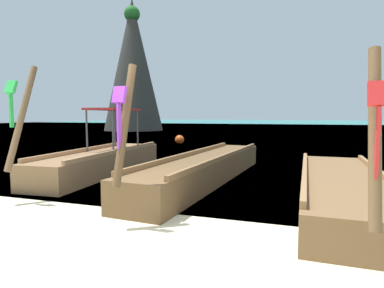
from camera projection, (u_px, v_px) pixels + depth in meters
The scene contains 7 objects.
ground at pixel (122, 234), 4.42m from camera, with size 120.00×120.00×0.00m, color beige.
sea_water at pixel (287, 124), 62.16m from camera, with size 120.00×120.00×0.00m, color teal.
longtail_boat_green_ribbon at pixel (103, 160), 9.13m from camera, with size 1.50×6.14×2.62m.
longtail_boat_violet_ribbon at pixel (206, 168), 8.03m from camera, with size 1.62×7.19×2.40m.
longtail_boat_red_ribbon at pixel (341, 188), 6.01m from camera, with size 1.51×6.02×2.34m.
karst_rock at pixel (132, 67), 35.30m from camera, with size 6.49×6.44×14.27m.
mooring_buoy_near at pixel (180, 140), 18.33m from camera, with size 0.51×0.51×0.51m.
Camera 1 is at (2.27, -3.77, 1.62)m, focal length 30.17 mm.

